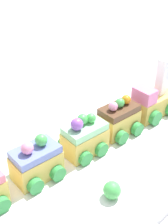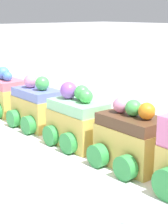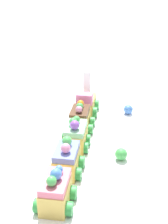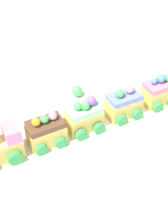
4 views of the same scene
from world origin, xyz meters
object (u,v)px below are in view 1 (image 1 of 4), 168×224
at_px(cake_car_blueberry, 36,162).
at_px(cake_car_chocolate, 119,120).
at_px(cake_car_mint, 84,138).
at_px(gumball_green, 112,190).
at_px(cake_train_locomotive, 155,101).

bearing_deg(cake_car_blueberry, cake_car_chocolate, 0.07).
xyz_separation_m(cake_car_mint, gumball_green, (-0.04, -0.11, -0.02)).
bearing_deg(cake_car_mint, gumball_green, -108.44).
height_order(cake_car_chocolate, gumball_green, cake_car_chocolate).
bearing_deg(gumball_green, cake_train_locomotive, 22.23).
bearing_deg(cake_train_locomotive, cake_car_chocolate, 179.89).
height_order(cake_car_blueberry, gumball_green, cake_car_blueberry).
bearing_deg(gumball_green, cake_car_chocolate, 38.09).
height_order(cake_train_locomotive, cake_car_chocolate, cake_train_locomotive).
distance_m(cake_train_locomotive, cake_car_mint, 0.20).
xyz_separation_m(cake_car_chocolate, cake_car_mint, (-0.09, 0.00, 0.00)).
bearing_deg(cake_train_locomotive, gumball_green, -154.76).
bearing_deg(cake_car_mint, cake_train_locomotive, -0.01).
height_order(cake_train_locomotive, cake_car_mint, cake_train_locomotive).
relative_size(cake_train_locomotive, cake_car_chocolate, 1.57).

